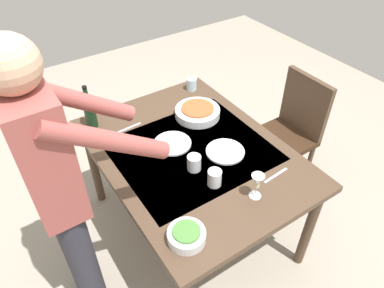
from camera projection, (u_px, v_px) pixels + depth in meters
name	position (u px, v px, depth m)	size (l,w,h in m)	color
ground_plane	(192.00, 226.00, 2.61)	(6.00, 6.00, 0.00)	#9E9384
dining_table	(192.00, 159.00, 2.18)	(1.38, 1.03, 0.74)	#4C3828
chair_near	(291.00, 127.00, 2.65)	(0.40, 0.40, 0.91)	#352114
person_server	(59.00, 187.00, 1.61)	(0.42, 0.61, 1.69)	#2D2D38
wine_bottle	(90.00, 112.00, 2.24)	(0.07, 0.07, 0.30)	black
wine_glass_left	(257.00, 182.00, 1.79)	(0.07, 0.07, 0.15)	white
water_cup_near_left	(192.00, 84.00, 2.62)	(0.08, 0.08, 0.09)	silver
water_cup_near_right	(215.00, 178.00, 1.89)	(0.08, 0.08, 0.09)	silver
water_cup_far_left	(194.00, 163.00, 1.98)	(0.08, 0.08, 0.09)	silver
serving_bowl_pasta	(197.00, 112.00, 2.37)	(0.30, 0.30, 0.07)	silver
side_bowl_salad	(187.00, 235.00, 1.63)	(0.18, 0.18, 0.07)	silver
dinner_plate_near	(172.00, 143.00, 2.17)	(0.23, 0.23, 0.01)	silver
dinner_plate_far	(225.00, 151.00, 2.11)	(0.23, 0.23, 0.01)	silver
table_knife	(127.00, 129.00, 2.28)	(0.01, 0.20, 0.01)	silver
table_fork	(276.00, 175.00, 1.96)	(0.01, 0.18, 0.01)	silver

